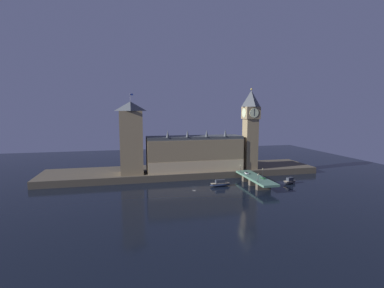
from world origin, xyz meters
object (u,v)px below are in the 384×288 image
at_px(boat_downstream, 290,181).
at_px(victoria_tower, 131,138).
at_px(pedestrian_near_rail, 257,180).
at_px(car_southbound_lead, 263,178).
at_px(car_northbound_lead, 247,173).
at_px(street_lamp_near, 258,177).
at_px(clock_tower, 251,127).
at_px(street_lamp_mid, 263,171).
at_px(street_lamp_far, 240,168).
at_px(boat_upstream, 220,184).

bearing_deg(boat_downstream, victoria_tower, 161.51).
bearing_deg(pedestrian_near_rail, victoria_tower, 149.25).
height_order(pedestrian_near_rail, boat_downstream, pedestrian_near_rail).
distance_m(car_southbound_lead, pedestrian_near_rail, 10.17).
bearing_deg(car_southbound_lead, car_northbound_lead, 107.38).
bearing_deg(victoria_tower, street_lamp_near, -31.85).
height_order(clock_tower, victoria_tower, clock_tower).
xyz_separation_m(street_lamp_near, street_lamp_mid, (10.85, 14.72, 0.05)).
distance_m(street_lamp_far, boat_upstream, 25.03).
bearing_deg(car_northbound_lead, boat_downstream, -23.57).
relative_size(clock_tower, boat_upstream, 4.35).
bearing_deg(boat_upstream, street_lamp_near, -40.10).
relative_size(street_lamp_far, boat_upstream, 0.41).
distance_m(street_lamp_mid, boat_downstream, 21.87).
height_order(boat_upstream, boat_downstream, boat_upstream).
xyz_separation_m(street_lamp_mid, boat_upstream, (-31.06, 2.30, -7.90)).
relative_size(clock_tower, victoria_tower, 1.08).
relative_size(pedestrian_near_rail, street_lamp_far, 0.30).
bearing_deg(victoria_tower, clock_tower, -1.99).
bearing_deg(car_northbound_lead, street_lamp_near, -96.72).
bearing_deg(victoria_tower, pedestrian_near_rail, -30.75).
relative_size(victoria_tower, boat_upstream, 4.01).
relative_size(car_southbound_lead, street_lamp_mid, 0.72).
distance_m(car_northbound_lead, boat_downstream, 31.13).
bearing_deg(street_lamp_far, car_southbound_lead, -69.07).
relative_size(car_northbound_lead, pedestrian_near_rail, 2.16).
distance_m(clock_tower, street_lamp_near, 57.05).
relative_size(car_southbound_lead, boat_upstream, 0.28).
relative_size(car_northbound_lead, boat_downstream, 0.34).
bearing_deg(boat_upstream, street_lamp_far, 31.58).
distance_m(street_lamp_mid, boat_upstream, 32.13).
bearing_deg(street_lamp_mid, victoria_tower, 158.99).
bearing_deg(street_lamp_near, street_lamp_mid, 53.60).
xyz_separation_m(street_lamp_far, boat_downstream, (31.10, -17.00, -8.02)).
bearing_deg(boat_upstream, clock_tower, 39.59).
xyz_separation_m(car_northbound_lead, street_lamp_near, (-2.91, -24.74, 3.03)).
height_order(victoria_tower, car_southbound_lead, victoria_tower).
bearing_deg(street_lamp_near, car_northbound_lead, 83.28).
distance_m(victoria_tower, street_lamp_mid, 99.54).
xyz_separation_m(victoria_tower, car_southbound_lead, (87.57, -40.79, -25.67)).
bearing_deg(clock_tower, car_southbound_lead, -100.75).
relative_size(car_northbound_lead, street_lamp_near, 0.67).
bearing_deg(clock_tower, street_lamp_mid, -97.62).
height_order(clock_tower, car_northbound_lead, clock_tower).
xyz_separation_m(clock_tower, street_lamp_near, (-15.06, -46.18, -29.92)).
xyz_separation_m(car_southbound_lead, street_lamp_near, (-7.94, -8.68, 2.96)).
bearing_deg(clock_tower, street_lamp_near, -108.06).
xyz_separation_m(car_northbound_lead, pedestrian_near_rail, (-2.51, -22.89, 0.32)).
relative_size(clock_tower, boat_downstream, 5.66).
bearing_deg(victoria_tower, boat_downstream, -18.49).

